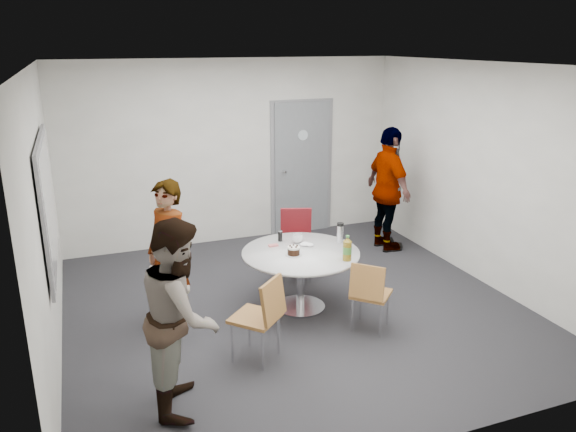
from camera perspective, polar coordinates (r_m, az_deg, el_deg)
name	(u,v)px	position (r m, az deg, el deg)	size (l,w,h in m)	color
floor	(294,307)	(6.55, 0.60, -9.19)	(5.00, 5.00, 0.00)	black
ceiling	(295,64)	(5.86, 0.69, 15.14)	(5.00, 5.00, 0.00)	silver
wall_back	(232,152)	(8.38, -5.66, 6.46)	(5.00, 5.00, 0.00)	beige
wall_left	(44,219)	(5.68, -23.52, -0.24)	(5.00, 5.00, 0.00)	beige
wall_right	(483,175)	(7.33, 19.19, 3.98)	(5.00, 5.00, 0.00)	beige
wall_front	(428,283)	(3.98, 14.05, -6.60)	(5.00, 5.00, 0.00)	beige
door	(302,168)	(8.78, 1.39, 4.87)	(1.02, 0.17, 2.12)	slate
whiteboard	(48,202)	(5.85, -23.20, 1.29)	(0.04, 1.90, 1.25)	gray
table	(303,259)	(6.30, 1.53, -4.42)	(1.31, 1.31, 0.97)	silver
chair_near_left	(263,311)	(5.31, -2.55, -9.67)	(0.59, 0.59, 0.85)	brown
chair_near_right	(369,291)	(5.88, 8.26, -7.51)	(0.54, 0.54, 0.78)	brown
chair_far	(296,236)	(7.21, 0.85, -2.01)	(0.53, 0.56, 0.88)	maroon
person_main	(169,255)	(5.96, -12.00, -3.94)	(0.58, 0.38, 1.60)	#A5C6EA
person_left	(181,315)	(4.68, -10.82, -9.82)	(0.79, 0.62, 1.63)	white
person_right	(388,190)	(8.14, 10.17, 2.65)	(1.05, 0.44, 1.79)	black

